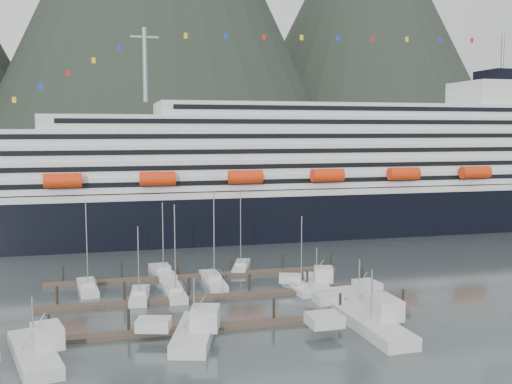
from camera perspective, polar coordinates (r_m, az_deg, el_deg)
ground at (r=85.51m, az=-0.63°, el=-10.47°), size 1600.00×1600.00×0.00m
mountains at (r=686.36m, az=-8.48°, el=17.57°), size 870.00×440.00×420.00m
cruise_ship at (r=143.95m, az=5.78°, el=1.07°), size 210.00×30.40×50.30m
dock_near at (r=75.12m, az=-2.52°, el=-12.58°), size 48.18×2.28×3.20m
dock_mid at (r=87.32m, az=-4.31°, el=-9.93°), size 48.18×2.28×3.20m
dock_far at (r=99.72m, az=-5.63°, el=-7.93°), size 48.18×2.28×3.20m
sailboat_b at (r=89.47m, az=-7.75°, el=-9.50°), size 2.77×10.08×14.05m
sailboat_c at (r=88.71m, az=-11.03°, el=-9.71°), size 3.56×9.38×11.09m
sailboat_d at (r=95.63m, az=-4.12°, el=-8.45°), size 2.78×11.64×15.03m
sailboat_e at (r=94.91m, az=-15.75°, el=-8.77°), size 3.63×10.12×14.22m
sailboat_f at (r=102.07m, az=-8.92°, el=-7.58°), size 3.94×10.21×12.83m
sailboat_g at (r=104.99m, az=-1.41°, el=-7.14°), size 5.33×9.82×14.40m
sailboat_h at (r=91.20m, az=4.12°, el=-9.18°), size 2.97×8.24×11.90m
trawler_a at (r=69.10m, az=-20.51°, el=-14.08°), size 10.67×14.22×7.56m
trawler_b at (r=71.19m, az=-6.01°, el=-13.08°), size 10.43×13.06×8.12m
trawler_c at (r=75.28m, az=10.78°, el=-12.08°), size 11.40×16.19×8.26m
trawler_d at (r=84.22m, az=9.68°, el=-10.16°), size 9.33×12.59×7.36m
trawler_e at (r=92.89m, az=5.69°, el=-8.60°), size 9.04×11.25×6.94m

